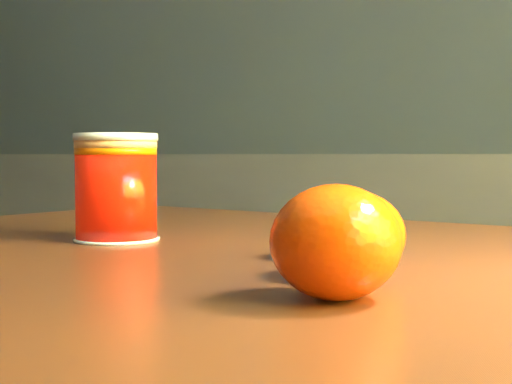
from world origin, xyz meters
The scene contains 5 objects.
kitchen_counter centered at (0.00, 1.45, 0.45)m, with size 3.15×0.60×0.90m, color #4A494E.
juice_glass centered at (0.67, 0.07, 0.87)m, with size 0.08×0.08×0.10m.
orange_front centered at (0.95, -0.01, 0.85)m, with size 0.07×0.07×0.06m, color #EE4104.
orange_back centered at (0.90, 0.05, 0.84)m, with size 0.06×0.06×0.05m, color #EE4104.
orange_extra centered at (0.96, -0.08, 0.85)m, with size 0.07×0.07×0.07m, color #EE4104.
Camera 1 is at (1.13, -0.45, 0.90)m, focal length 50.00 mm.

